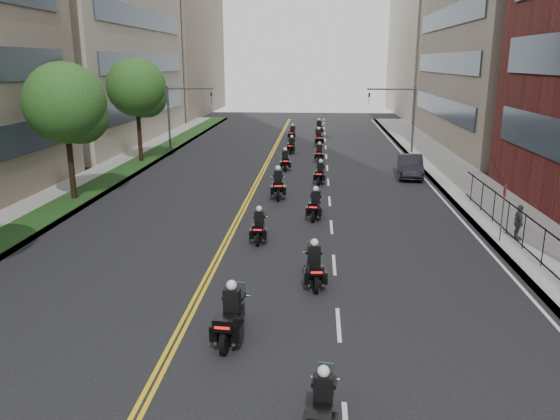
# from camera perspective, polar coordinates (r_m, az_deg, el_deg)

# --- Properties ---
(sidewalk_right) EXTENTS (4.00, 90.00, 0.15)m
(sidewalk_right) POSITION_cam_1_polar(r_m,az_deg,el_deg) (32.38, 20.97, 0.72)
(sidewalk_right) COLOR gray
(sidewalk_right) RESTS_ON ground
(sidewalk_left) EXTENTS (4.00, 90.00, 0.15)m
(sidewalk_left) POSITION_cam_1_polar(r_m,az_deg,el_deg) (34.17, -21.20, 1.43)
(sidewalk_left) COLOR gray
(sidewalk_left) RESTS_ON ground
(grass_strip) EXTENTS (2.00, 90.00, 0.04)m
(grass_strip) POSITION_cam_1_polar(r_m,az_deg,el_deg) (33.82, -19.99, 1.57)
(grass_strip) COLOR #173613
(grass_strip) RESTS_ON sidewalk_left
(building_right_far) EXTENTS (15.00, 28.00, 26.00)m
(building_right_far) POSITION_cam_1_polar(r_m,az_deg,el_deg) (85.33, 17.78, 18.20)
(building_right_far) COLOR #A49584
(building_right_far) RESTS_ON ground
(building_left_far) EXTENTS (16.00, 28.00, 26.00)m
(building_left_far) POSITION_cam_1_polar(r_m,az_deg,el_deg) (86.71, -13.10, 18.45)
(building_left_far) COLOR #796B58
(building_left_far) RESTS_ON ground
(street_trees) EXTENTS (4.40, 38.40, 7.98)m
(street_trees) POSITION_cam_1_polar(r_m,az_deg,el_deg) (27.33, -26.00, 8.47)
(street_trees) COLOR black
(street_trees) RESTS_ON ground
(traffic_signal_right) EXTENTS (4.09, 0.20, 5.60)m
(traffic_signal_right) POSITION_cam_1_polar(r_m,az_deg,el_deg) (47.70, 12.69, 10.17)
(traffic_signal_right) COLOR #3F3F44
(traffic_signal_right) RESTS_ON ground
(traffic_signal_left) EXTENTS (4.09, 0.20, 5.60)m
(traffic_signal_left) POSITION_cam_1_polar(r_m,az_deg,el_deg) (48.68, -10.49, 10.38)
(traffic_signal_left) COLOR #3F3F44
(traffic_signal_left) RESTS_ON ground
(motorcycle_1) EXTENTS (0.57, 2.07, 1.53)m
(motorcycle_1) POSITION_cam_1_polar(r_m,az_deg,el_deg) (12.24, 4.44, -19.92)
(motorcycle_1) COLOR black
(motorcycle_1) RESTS_ON ground
(motorcycle_2) EXTENTS (0.65, 2.40, 1.77)m
(motorcycle_2) POSITION_cam_1_polar(r_m,az_deg,el_deg) (15.66, -5.14, -11.14)
(motorcycle_2) COLOR black
(motorcycle_2) RESTS_ON ground
(motorcycle_3) EXTENTS (0.61, 2.27, 1.67)m
(motorcycle_3) POSITION_cam_1_polar(r_m,az_deg,el_deg) (19.30, 3.62, -5.99)
(motorcycle_3) COLOR black
(motorcycle_3) RESTS_ON ground
(motorcycle_4) EXTENTS (0.50, 2.13, 1.57)m
(motorcycle_4) POSITION_cam_1_polar(r_m,az_deg,el_deg) (23.89, -2.21, -1.84)
(motorcycle_4) COLOR black
(motorcycle_4) RESTS_ON ground
(motorcycle_5) EXTENTS (0.64, 2.21, 1.63)m
(motorcycle_5) POSITION_cam_1_polar(r_m,az_deg,el_deg) (27.38, 3.71, 0.43)
(motorcycle_5) COLOR black
(motorcycle_5) RESTS_ON ground
(motorcycle_6) EXTENTS (0.68, 2.54, 1.87)m
(motorcycle_6) POSITION_cam_1_polar(r_m,az_deg,el_deg) (31.46, -0.20, 2.60)
(motorcycle_6) COLOR black
(motorcycle_6) RESTS_ON ground
(motorcycle_7) EXTENTS (0.61, 2.12, 1.56)m
(motorcycle_7) POSITION_cam_1_polar(r_m,az_deg,el_deg) (35.41, 4.23, 3.79)
(motorcycle_7) COLOR black
(motorcycle_7) RESTS_ON ground
(motorcycle_8) EXTENTS (0.62, 2.22, 1.64)m
(motorcycle_8) POSITION_cam_1_polar(r_m,az_deg,el_deg) (39.69, 0.55, 5.12)
(motorcycle_8) COLOR black
(motorcycle_8) RESTS_ON ground
(motorcycle_9) EXTENTS (0.49, 2.10, 1.55)m
(motorcycle_9) POSITION_cam_1_polar(r_m,az_deg,el_deg) (43.29, 4.12, 5.89)
(motorcycle_9) COLOR black
(motorcycle_9) RESTS_ON ground
(motorcycle_10) EXTENTS (0.62, 2.09, 1.55)m
(motorcycle_10) POSITION_cam_1_polar(r_m,az_deg,el_deg) (47.05, 1.22, 6.68)
(motorcycle_10) COLOR black
(motorcycle_10) RESTS_ON ground
(motorcycle_11) EXTENTS (0.65, 2.39, 1.76)m
(motorcycle_11) POSITION_cam_1_polar(r_m,az_deg,el_deg) (51.41, 4.06, 7.47)
(motorcycle_11) COLOR black
(motorcycle_11) RESTS_ON ground
(motorcycle_12) EXTENTS (0.62, 2.14, 1.58)m
(motorcycle_12) POSITION_cam_1_polar(r_m,az_deg,el_deg) (55.45, 1.29, 8.00)
(motorcycle_12) COLOR black
(motorcycle_12) RESTS_ON ground
(motorcycle_13) EXTENTS (0.57, 2.36, 1.74)m
(motorcycle_13) POSITION_cam_1_polar(r_m,az_deg,el_deg) (59.51, 4.09, 8.53)
(motorcycle_13) COLOR black
(motorcycle_13) RESTS_ON ground
(parked_sedan) EXTENTS (2.00, 4.62, 1.48)m
(parked_sedan) POSITION_cam_1_polar(r_m,az_deg,el_deg) (38.35, 13.45, 4.48)
(parked_sedan) COLOR black
(parked_sedan) RESTS_ON ground
(pedestrian_c) EXTENTS (0.42, 0.94, 1.57)m
(pedestrian_c) POSITION_cam_1_polar(r_m,az_deg,el_deg) (25.69, 23.67, -1.19)
(pedestrian_c) COLOR #39383F
(pedestrian_c) RESTS_ON sidewalk_right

